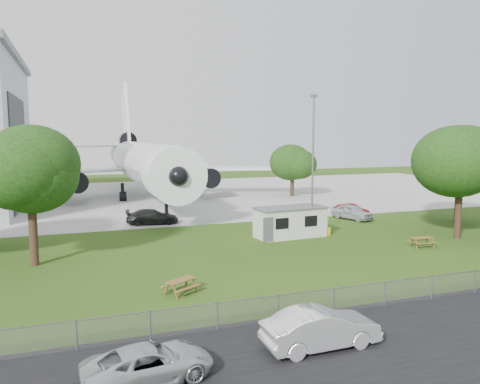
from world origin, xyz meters
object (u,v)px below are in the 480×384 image
object	(u,v)px
site_cabin	(290,222)
picnic_east	(422,247)
picnic_west	(181,293)
car_centre_sedan	(321,329)
airliner	(142,161)

from	to	relation	value
site_cabin	picnic_east	size ratio (longest dim) A/B	3.80
picnic_west	car_centre_sedan	xyz separation A→B (m)	(3.99, -8.59, 0.82)
site_cabin	picnic_east	bearing A→B (deg)	-40.09
picnic_east	car_centre_sedan	distance (m)	20.81
picnic_west	picnic_east	world-z (taller)	same
picnic_west	picnic_east	bearing A→B (deg)	-18.38
picnic_east	car_centre_sedan	xyz separation A→B (m)	(-16.29, -12.92, 0.82)
airliner	car_centre_sedan	world-z (taller)	airliner
airliner	site_cabin	world-z (taller)	airliner
airliner	picnic_east	xyz separation A→B (m)	(16.83, -35.52, -5.27)
picnic_east	car_centre_sedan	world-z (taller)	car_centre_sedan
car_centre_sedan	picnic_west	bearing A→B (deg)	23.81
airliner	site_cabin	size ratio (longest dim) A/B	6.98
airliner	picnic_west	world-z (taller)	airliner
airliner	site_cabin	distance (m)	30.19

